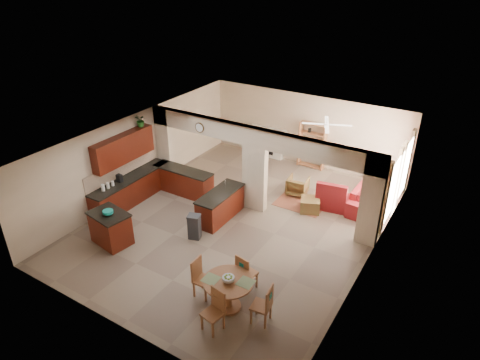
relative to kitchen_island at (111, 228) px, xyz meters
The scene contains 39 objects.
floor 3.83m from the kitchen_island, 47.98° to the left, with size 10.00×10.00×0.00m, color #756451.
ceiling 4.44m from the kitchen_island, 47.98° to the left, with size 10.00×10.00×0.00m, color white.
wall_back 8.27m from the kitchen_island, 72.00° to the left, with size 8.00×8.00×0.00m, color beige.
wall_front 3.47m from the kitchen_island, 40.62° to the right, with size 8.00×8.00×0.00m, color beige.
wall_left 3.30m from the kitchen_island, 117.34° to the left, with size 10.00×10.00×0.00m, color beige.
wall_right 7.18m from the kitchen_island, 23.32° to the left, with size 10.00×10.00×0.00m, color beige.
partition_left_pier 4.09m from the kitchen_island, 106.87° to the left, with size 0.60×0.25×2.80m, color beige.
partition_center_pier 4.63m from the kitchen_island, 56.37° to the left, with size 0.80×0.25×2.20m, color beige.
partition_right_pier 7.37m from the kitchen_island, 31.47° to the left, with size 0.60×0.25×2.80m, color beige.
partition_header 5.01m from the kitchen_island, 56.37° to the left, with size 8.00×0.25×0.60m, color beige.
kitchen_counter 2.67m from the kitchen_island, 105.62° to the left, with size 2.52×3.29×1.48m.
upper_cabinets 2.79m from the kitchen_island, 122.33° to the left, with size 0.35×2.40×0.90m, color #461408.
peninsula 3.33m from the kitchen_island, 54.36° to the left, with size 0.70×1.85×0.91m.
wall_clock 4.20m from the kitchen_island, 81.61° to the left, with size 0.34×0.34×0.03m, color #4B3319.
rug 6.20m from the kitchen_island, 52.75° to the left, with size 1.60×1.30×0.01m, color brown.
fireplace 7.71m from the kitchen_island, 82.99° to the left, with size 1.60×0.35×1.20m.
shelving_unit 8.18m from the kitchen_island, 69.27° to the left, with size 1.00×0.32×1.80m, color #955433.
window_a 8.31m from the kitchen_island, 38.18° to the left, with size 0.02×0.90×1.90m, color white.
window_b 9.46m from the kitchen_island, 46.33° to the left, with size 0.02×0.90×1.90m, color white.
glazed_door 8.85m from the kitchen_island, 42.52° to the left, with size 0.02×0.70×2.10m, color white.
drape_a_left 7.93m from the kitchen_island, 34.94° to the left, with size 0.10×0.28×2.30m, color #461D1C.
drape_a_right 8.67m from the kitchen_island, 41.48° to the left, with size 0.10×0.28×2.30m, color #461D1C.
drape_b_left 9.00m from the kitchen_island, 43.87° to the left, with size 0.10×0.28×2.30m, color #461D1C.
drape_b_right 9.87m from the kitchen_island, 48.91° to the left, with size 0.10×0.28×2.30m, color #461D1C.
ceiling_fan 7.38m from the kitchen_island, 55.23° to the left, with size 1.00×1.00×0.10m, color white.
kitchen_island is the anchor object (origin of this frame).
teal_bowl 0.56m from the kitchen_island, 40.80° to the right, with size 0.29×0.29×0.14m, color #138776.
trash_can 2.38m from the kitchen_island, 36.88° to the left, with size 0.34×0.28×0.71m, color #2A2A2C.
dining_table 4.30m from the kitchen_island, ahead, with size 1.17×1.17×0.80m.
fruit_bowl 4.33m from the kitchen_island, ahead, with size 0.28×0.28×0.15m, color #7BA824.
sofa 8.42m from the kitchen_island, 46.05° to the left, with size 1.04×2.67×0.78m, color maroon.
chaise 7.05m from the kitchen_island, 47.69° to the left, with size 0.98×0.80×0.39m, color maroon.
armchair 6.36m from the kitchen_island, 58.07° to the left, with size 0.67×0.69×0.63m, color maroon.
ottoman 6.21m from the kitchen_island, 47.67° to the left, with size 0.61×0.61×0.44m, color maroon.
plant 3.81m from the kitchen_island, 113.68° to the left, with size 0.38×0.33×0.42m, color #215316.
chair_north 4.29m from the kitchen_island, ahead, with size 0.49×0.49×1.02m.
chair_east 5.23m from the kitchen_island, ahead, with size 0.47×0.47×1.02m.
chair_south 4.49m from the kitchen_island, 13.87° to the right, with size 0.49×0.49×1.02m.
chair_west 3.47m from the kitchen_island, ahead, with size 0.44×0.43×1.02m.
Camera 1 is at (5.91, -9.53, 7.40)m, focal length 32.00 mm.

